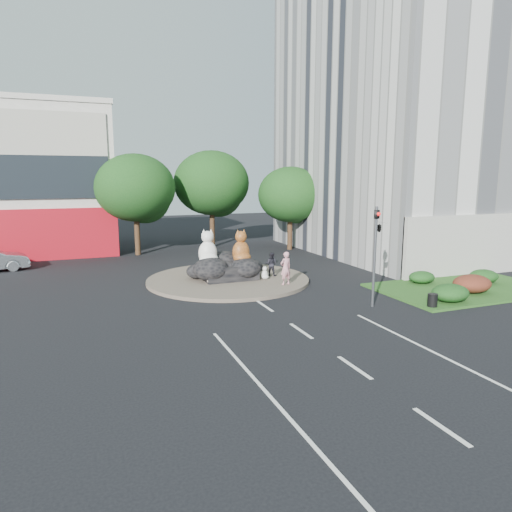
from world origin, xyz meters
The scene contains 21 objects.
ground centered at (0.00, 0.00, 0.00)m, with size 120.00×120.00×0.00m, color black.
roundabout_island centered at (0.00, 10.00, 0.10)m, with size 10.00×10.00×0.20m, color brown.
rock_plinth centered at (0.00, 10.00, 0.65)m, with size 3.20×2.60×0.90m, color black, non-canonical shape.
office_tower centered at (20.00, 16.00, 17.50)m, with size 20.00×20.00×35.00m, color silver.
grass_verge centered at (12.00, 3.00, 0.06)m, with size 10.00×6.00×0.12m, color #22521B.
tree_left centered at (-3.93, 22.06, 5.25)m, with size 6.46×6.46×8.27m.
tree_mid centered at (3.07, 24.06, 5.56)m, with size 6.84×6.84×8.76m.
tree_right centered at (9.07, 20.06, 4.63)m, with size 5.70×5.70×7.30m.
hedge_near_green centered at (9.00, 1.00, 0.57)m, with size 2.00×1.60×0.90m, color #123B14.
hedge_red centered at (11.50, 2.00, 0.61)m, with size 2.20×1.76×0.99m, color #542516.
hedge_mid_green centered at (14.00, 3.50, 0.53)m, with size 1.80×1.44×0.81m, color #123B14.
hedge_back_green centered at (10.50, 4.80, 0.48)m, with size 1.60×1.28×0.72m, color #123B14.
traffic_light centered at (5.10, 2.00, 3.62)m, with size 0.44×1.24×5.00m.
street_lamp centered at (12.82, 8.00, 4.55)m, with size 2.34×0.22×8.06m.
cat_white centered at (-1.21, 10.24, 2.19)m, with size 1.31×1.13×2.18m, color white, non-canonical shape.
cat_tabby centered at (0.85, 9.97, 2.16)m, with size 1.27×1.10×2.11m, color #BC7027, non-canonical shape.
kitten_calico centered at (-1.41, 9.04, 0.62)m, with size 0.51×0.44×0.85m, color silver, non-canonical shape.
kitten_white centered at (2.02, 8.94, 0.61)m, with size 0.49×0.43×0.82m, color silver, non-canonical shape.
pedestrian_pink centered at (2.60, 7.14, 1.17)m, with size 0.71×0.46×1.94m, color #CC848E.
pedestrian_dark centered at (2.78, 9.67, 0.95)m, with size 0.73×0.57×1.50m, color black.
litter_bin centered at (7.50, 0.60, 0.44)m, with size 0.48×0.48×0.64m, color black.
Camera 1 is at (-8.45, -16.42, 6.42)m, focal length 32.00 mm.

